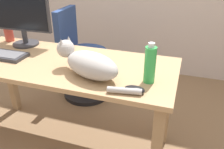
# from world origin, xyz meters

# --- Properties ---
(ground_plane) EXTENTS (8.00, 8.00, 0.00)m
(ground_plane) POSITION_xyz_m (0.00, 0.00, 0.00)
(ground_plane) COLOR #846647
(desk) EXTENTS (1.52, 0.63, 0.70)m
(desk) POSITION_xyz_m (0.00, 0.00, 0.60)
(desk) COLOR tan
(desk) RESTS_ON ground_plane
(office_chair) EXTENTS (0.48, 0.48, 0.89)m
(office_chair) POSITION_xyz_m (-0.21, 0.71, 0.38)
(office_chair) COLOR black
(office_chair) RESTS_ON ground_plane
(monitor) EXTENTS (0.48, 0.20, 0.41)m
(monitor) POSITION_xyz_m (-0.43, 0.20, 0.93)
(monitor) COLOR #333338
(monitor) RESTS_ON desk
(cat) EXTENTS (0.58, 0.30, 0.20)m
(cat) POSITION_xyz_m (0.25, -0.13, 0.78)
(cat) COLOR #B2ADA8
(cat) RESTS_ON desk
(computer_mouse) EXTENTS (0.11, 0.06, 0.04)m
(computer_mouse) POSITION_xyz_m (0.55, -0.23, 0.72)
(computer_mouse) COLOR black
(computer_mouse) RESTS_ON desk
(water_bottle) EXTENTS (0.07, 0.07, 0.21)m
(water_bottle) POSITION_xyz_m (-0.61, 0.24, 0.80)
(water_bottle) COLOR #D84C3D
(water_bottle) RESTS_ON desk
(spray_bottle) EXTENTS (0.06, 0.06, 0.23)m
(spray_bottle) POSITION_xyz_m (0.60, -0.09, 0.81)
(spray_bottle) COLOR green
(spray_bottle) RESTS_ON desk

